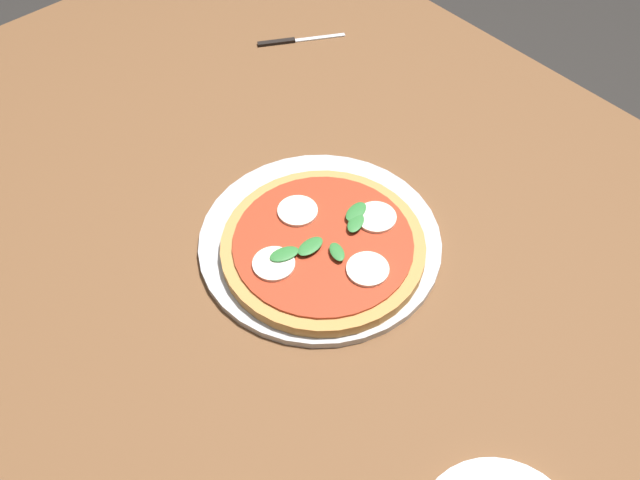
{
  "coord_description": "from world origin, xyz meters",
  "views": [
    {
      "loc": [
        0.57,
        -0.47,
        1.58
      ],
      "look_at": [
        0.07,
        -0.03,
        0.78
      ],
      "focal_mm": 39.93,
      "sensor_mm": 36.0,
      "label": 1
    }
  ],
  "objects_px": {
    "pizza": "(323,246)",
    "dining_table": "(302,242)",
    "serving_tray": "(320,242)",
    "knife": "(290,41)"
  },
  "relations": [
    {
      "from": "dining_table",
      "to": "knife",
      "type": "distance_m",
      "value": 0.44
    },
    {
      "from": "dining_table",
      "to": "pizza",
      "type": "bearing_deg",
      "value": -21.54
    },
    {
      "from": "pizza",
      "to": "knife",
      "type": "xyz_separation_m",
      "value": [
        -0.44,
        0.3,
        -0.02
      ]
    },
    {
      "from": "serving_tray",
      "to": "pizza",
      "type": "height_order",
      "value": "pizza"
    },
    {
      "from": "dining_table",
      "to": "pizza",
      "type": "relative_size",
      "value": 5.18
    },
    {
      "from": "pizza",
      "to": "knife",
      "type": "relative_size",
      "value": 1.92
    },
    {
      "from": "pizza",
      "to": "serving_tray",
      "type": "bearing_deg",
      "value": 150.3
    },
    {
      "from": "serving_tray",
      "to": "pizza",
      "type": "bearing_deg",
      "value": -29.7
    },
    {
      "from": "pizza",
      "to": "dining_table",
      "type": "bearing_deg",
      "value": 158.46
    },
    {
      "from": "dining_table",
      "to": "pizza",
      "type": "height_order",
      "value": "pizza"
    }
  ]
}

